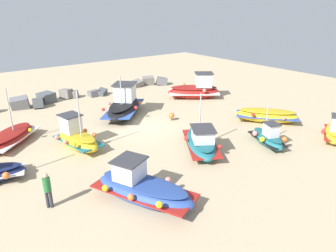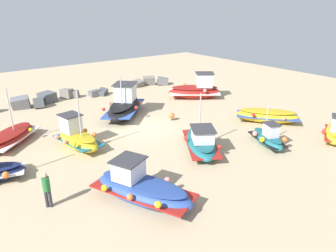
% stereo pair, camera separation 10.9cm
% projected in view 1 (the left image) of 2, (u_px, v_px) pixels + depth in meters
% --- Properties ---
extents(ground_plane, '(55.33, 55.33, 0.00)m').
position_uv_depth(ground_plane, '(142.00, 127.00, 22.61)').
color(ground_plane, tan).
extents(fishing_boat_0, '(4.23, 4.25, 3.58)m').
position_uv_depth(fishing_boat_0, '(11.00, 137.00, 19.70)').
color(fishing_boat_0, maroon).
rests_on(fishing_boat_0, ground_plane).
extents(fishing_boat_1, '(4.34, 4.70, 0.99)m').
position_uv_depth(fishing_boat_1, '(267.00, 115.00, 23.46)').
color(fishing_boat_1, gold).
rests_on(fishing_boat_1, ground_plane).
extents(fishing_boat_2, '(3.62, 5.21, 1.93)m').
position_uv_depth(fishing_boat_2, '(142.00, 188.00, 13.91)').
color(fishing_boat_2, '#2D4C9E').
rests_on(fishing_boat_2, ground_plane).
extents(fishing_boat_3, '(5.09, 4.45, 2.49)m').
position_uv_depth(fishing_boat_3, '(195.00, 90.00, 29.43)').
color(fishing_boat_3, maroon).
rests_on(fishing_boat_3, ground_plane).
extents(fishing_boat_4, '(3.86, 4.75, 3.46)m').
position_uv_depth(fishing_boat_4, '(201.00, 142.00, 18.80)').
color(fishing_boat_4, '#1E6670').
rests_on(fishing_boat_4, ground_plane).
extents(fishing_boat_5, '(2.23, 3.82, 3.75)m').
position_uv_depth(fishing_boat_5, '(77.00, 138.00, 19.07)').
color(fishing_boat_5, gold).
rests_on(fishing_boat_5, ground_plane).
extents(fishing_boat_6, '(5.30, 5.30, 3.37)m').
position_uv_depth(fishing_boat_6, '(124.00, 106.00, 24.70)').
color(fishing_boat_6, black).
rests_on(fishing_boat_6, ground_plane).
extents(fishing_boat_7, '(3.44, 2.49, 3.91)m').
position_uv_depth(fishing_boat_7, '(334.00, 131.00, 20.30)').
color(fishing_boat_7, gold).
rests_on(fishing_boat_7, ground_plane).
extents(fishing_boat_8, '(2.11, 3.22, 2.55)m').
position_uv_depth(fishing_boat_8, '(268.00, 137.00, 19.52)').
color(fishing_boat_8, '#1E6670').
rests_on(fishing_boat_8, ground_plane).
extents(person_walking, '(0.32, 0.32, 1.68)m').
position_uv_depth(person_walking, '(47.00, 188.00, 13.29)').
color(person_walking, '#2D2D38').
rests_on(person_walking, ground_plane).
extents(breakwater_rocks, '(19.53, 2.83, 1.23)m').
position_uv_depth(breakwater_rocks, '(78.00, 94.00, 29.62)').
color(breakwater_rocks, slate).
rests_on(breakwater_rocks, ground_plane).
extents(mooring_buoy_0, '(0.36, 0.36, 0.50)m').
position_uv_depth(mooring_buoy_0, '(122.00, 159.00, 17.27)').
color(mooring_buoy_0, '#3F3F42').
rests_on(mooring_buoy_0, ground_plane).
extents(mooring_buoy_1, '(0.46, 0.46, 0.62)m').
position_uv_depth(mooring_buoy_1, '(171.00, 116.00, 23.78)').
color(mooring_buoy_1, '#3F3F42').
rests_on(mooring_buoy_1, ground_plane).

